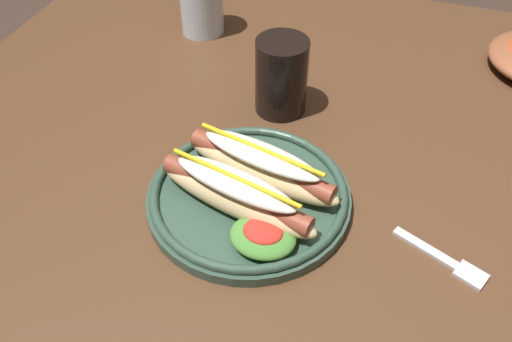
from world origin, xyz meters
name	(u,v)px	position (x,y,z in m)	size (l,w,h in m)	color
dining_table	(302,189)	(0.00, 0.00, 0.65)	(1.22, 1.04, 0.74)	#51331E
hot_dog_plate	(249,190)	(-0.04, -0.14, 0.77)	(0.27, 0.27, 0.08)	#334C3D
fork	(446,261)	(0.21, -0.15, 0.74)	(0.12, 0.07, 0.00)	silver
soda_cup	(281,76)	(-0.06, 0.08, 0.80)	(0.08, 0.08, 0.12)	black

